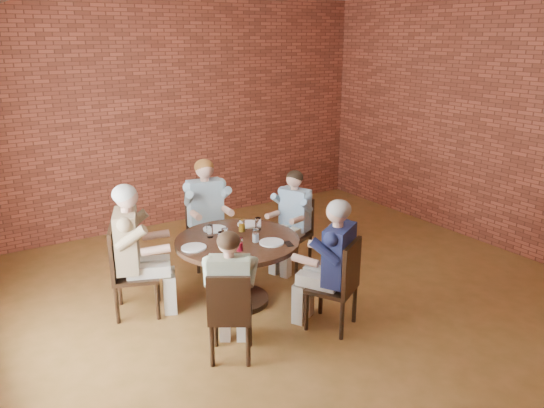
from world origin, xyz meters
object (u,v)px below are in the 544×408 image
diner_a (293,221)px  chair_a (296,229)px  dining_table (238,258)px  diner_c (134,251)px  smartphone (289,244)px  chair_e (340,282)px  chair_d (230,313)px  diner_e (332,265)px  diner_b (207,214)px  chair_b (205,224)px  diner_d (230,296)px  chair_c (126,267)px

diner_a → chair_a: bearing=90.0°
dining_table → diner_a: 1.12m
dining_table → diner_c: bearing=158.6°
dining_table → smartphone: smartphone is taller
diner_a → chair_e: diner_a is taller
diner_a → chair_d: diner_a is taller
dining_table → diner_a: bearing=22.9°
dining_table → diner_e: bearing=-60.5°
diner_b → diner_c: 1.36m
chair_b → chair_d: (-0.79, -2.11, -0.03)m
diner_d → chair_c: bearing=-34.9°
diner_a → diner_e: (-0.49, -1.39, 0.05)m
diner_b → diner_e: bearing=-70.7°
chair_a → diner_c: diner_c is taller
chair_a → chair_c: 2.19m
chair_d → chair_e: 1.19m
chair_b → chair_e: size_ratio=1.02×
chair_c → diner_e: bearing=-108.8°
dining_table → chair_a: 1.20m
diner_e → chair_d: bearing=-30.5°
smartphone → diner_b: bearing=113.9°
diner_a → chair_b: (-0.84, 0.74, -0.11)m
chair_e → diner_e: diner_e is taller
chair_c → diner_c: bearing=-90.0°
diner_c → diner_b: bearing=-38.1°
chair_a → diner_a: (-0.07, -0.03, 0.14)m
diner_b → smartphone: size_ratio=9.95×
dining_table → chair_e: bearing=-60.5°
chair_b → smartphone: chair_b is taller
chair_d → diner_e: bearing=-148.0°
diner_a → diner_e: bearing=-42.5°
dining_table → diner_b: diner_b is taller
chair_b → dining_table: bearing=-90.0°
chair_b → diner_b: 0.19m
chair_c → chair_d: bearing=-138.8°
chair_b → diner_e: size_ratio=0.71×
chair_a → chair_d: bearing=-73.6°
chair_d → smartphone: (0.98, 0.51, 0.27)m
chair_a → chair_d: 2.20m
diner_b → chair_c: size_ratio=1.40×
diner_e → diner_a: bearing=-139.1°
chair_d → diner_e: (1.14, -0.02, 0.19)m
chair_c → smartphone: (1.47, -0.85, 0.23)m
dining_table → smartphone: 0.61m
diner_e → chair_e: bearing=90.0°
chair_a → diner_a: bearing=-90.0°
diner_b → diner_a: bearing=-28.0°
diner_b → chair_e: bearing=-70.0°
diner_a → smartphone: bearing=-60.2°
chair_d → smartphone: 1.14m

